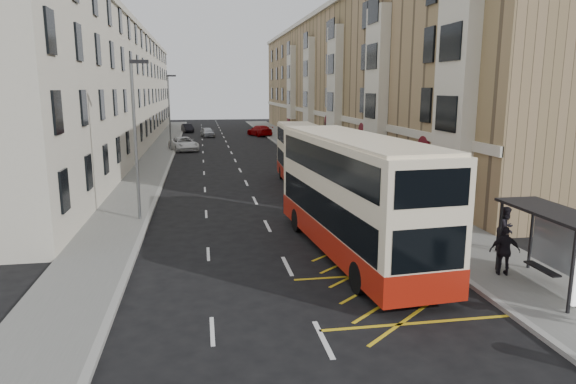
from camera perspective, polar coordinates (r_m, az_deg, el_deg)
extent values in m
plane|color=black|center=(16.46, 2.27, -12.87)|extent=(200.00, 200.00, 0.00)
cube|color=slate|center=(46.52, 4.34, 3.16)|extent=(4.00, 120.00, 0.15)
cube|color=slate|center=(45.38, -15.04, 2.59)|extent=(3.00, 120.00, 0.15)
cube|color=gray|center=(46.08, 1.92, 3.11)|extent=(0.25, 120.00, 0.15)
cube|color=gray|center=(45.26, -13.15, 2.66)|extent=(0.25, 120.00, 0.15)
cube|color=#9E815B|center=(62.84, 7.32, 12.05)|extent=(10.00, 79.00, 15.00)
cube|color=beige|center=(61.64, 2.70, 8.88)|extent=(0.18, 79.00, 0.50)
cube|color=beige|center=(62.10, 2.74, 19.08)|extent=(0.40, 79.00, 0.50)
cube|color=beige|center=(27.79, 18.21, 12.41)|extent=(0.80, 3.20, 10.00)
cube|color=beige|center=(38.83, 9.83, 12.38)|extent=(0.80, 3.20, 10.00)
cube|color=beige|center=(50.32, 5.22, 12.25)|extent=(0.80, 3.20, 10.00)
cube|color=beige|center=(62.00, 2.34, 12.14)|extent=(0.80, 3.20, 10.00)
cube|color=beige|center=(73.78, 0.37, 12.04)|extent=(0.80, 3.20, 10.00)
cube|color=#570B13|center=(31.91, 14.73, 1.94)|extent=(0.20, 1.60, 3.00)
cube|color=#570B13|center=(43.02, 8.19, 4.58)|extent=(0.20, 1.60, 3.00)
cube|color=#570B13|center=(54.50, 4.34, 6.10)|extent=(0.20, 1.60, 3.00)
cube|color=#570B13|center=(66.17, 1.83, 7.07)|extent=(0.20, 1.60, 3.00)
cube|color=#570B13|center=(77.94, 0.07, 7.75)|extent=(0.20, 1.60, 3.00)
cube|color=beige|center=(61.05, -19.74, 10.56)|extent=(9.00, 79.00, 13.00)
cube|color=beige|center=(60.77, -15.77, 16.94)|extent=(0.30, 79.00, 0.50)
cube|color=black|center=(17.48, 29.03, -7.78)|extent=(0.08, 0.08, 2.60)
cube|color=black|center=(20.42, 22.44, -4.55)|extent=(0.08, 0.08, 2.60)
cube|color=black|center=(21.12, 25.40, -4.28)|extent=(0.08, 0.08, 2.60)
cube|color=black|center=(18.95, 27.41, -1.96)|extent=(1.65, 4.25, 0.10)
cube|color=#8A969E|center=(19.65, 28.65, -5.32)|extent=(0.04, 3.60, 1.95)
cube|color=black|center=(20.13, 26.38, -7.64)|extent=(0.35, 1.60, 0.06)
cylinder|color=red|center=(20.50, 18.26, -6.52)|extent=(0.06, 0.06, 1.00)
cylinder|color=red|center=(23.29, 14.56, -4.16)|extent=(0.06, 0.06, 1.00)
cylinder|color=red|center=(26.18, 11.68, -2.30)|extent=(0.06, 0.06, 1.00)
cube|color=red|center=(23.17, 14.62, -3.02)|extent=(0.05, 6.50, 0.06)
cube|color=red|center=(23.27, 14.56, -4.05)|extent=(0.05, 6.50, 0.06)
cylinder|color=slate|center=(26.99, -16.60, 5.41)|extent=(0.16, 0.16, 8.00)
cube|color=black|center=(26.85, -16.22, 13.75)|extent=(0.90, 0.18, 0.18)
cylinder|color=slate|center=(56.82, -13.05, 8.54)|extent=(0.16, 0.16, 8.00)
cube|color=black|center=(56.75, -12.81, 12.49)|extent=(0.90, 0.18, 0.18)
cube|color=#FDEBC5|center=(20.94, 7.24, -0.14)|extent=(3.76, 12.47, 4.41)
cube|color=#A71A0C|center=(21.34, 7.13, -4.63)|extent=(3.79, 12.50, 1.01)
cube|color=black|center=(21.05, 7.21, -1.56)|extent=(3.72, 11.49, 1.23)
cube|color=black|center=(20.71, 7.34, 3.57)|extent=(3.72, 11.49, 1.12)
cube|color=#FDEBC5|center=(20.60, 7.40, 6.00)|extent=(3.61, 11.97, 0.13)
cube|color=black|center=(26.71, 2.45, 1.43)|extent=(2.37, 0.28, 1.45)
cube|color=black|center=(26.41, 2.50, 6.32)|extent=(1.96, 0.24, 0.50)
cube|color=black|center=(15.70, 15.37, -6.21)|extent=(2.37, 0.28, 1.34)
cylinder|color=black|center=(24.65, 1.06, -3.14)|extent=(0.40, 1.14, 1.12)
cylinder|color=black|center=(25.41, 6.57, -2.77)|extent=(0.40, 1.14, 1.12)
cylinder|color=black|center=(17.54, 7.90, -9.42)|extent=(0.40, 1.14, 1.12)
cylinder|color=black|center=(18.59, 15.21, -8.50)|extent=(0.40, 1.14, 1.12)
cube|color=#FDEBC5|center=(35.34, 1.68, 4.10)|extent=(2.81, 10.70, 3.81)
cube|color=#A71A0C|center=(35.56, 1.66, 1.75)|extent=(2.84, 10.73, 0.87)
cube|color=black|center=(35.40, 1.67, 3.36)|extent=(2.82, 9.85, 1.06)
cube|color=black|center=(35.21, 1.69, 6.01)|extent=(2.82, 9.85, 0.97)
cube|color=#FDEBC5|center=(35.14, 1.70, 7.25)|extent=(2.70, 10.27, 0.12)
cube|color=black|center=(40.58, 0.49, 4.48)|extent=(2.05, 0.16, 1.25)
cube|color=black|center=(40.39, 0.50, 7.27)|extent=(1.69, 0.14, 0.43)
cube|color=black|center=(30.25, 3.25, 2.05)|extent=(2.05, 0.16, 1.16)
cylinder|color=black|center=(38.78, -0.72, 2.13)|extent=(0.31, 0.97, 0.97)
cylinder|color=black|center=(39.09, 2.46, 2.20)|extent=(0.31, 0.97, 0.97)
cylinder|color=black|center=(32.15, 0.69, 0.18)|extent=(0.31, 0.97, 0.97)
cylinder|color=black|center=(32.52, 4.50, 0.28)|extent=(0.31, 0.97, 0.97)
imported|color=black|center=(23.06, 23.06, -3.77)|extent=(1.14, 1.06, 1.86)
imported|color=black|center=(20.08, 22.95, -6.05)|extent=(1.14, 0.75, 1.79)
imported|color=white|center=(57.92, -11.51, 5.27)|extent=(3.77, 5.78, 1.48)
imported|color=#B7BBC0|center=(73.73, -8.94, 6.59)|extent=(2.19, 4.12, 1.34)
imported|color=black|center=(82.10, -11.11, 6.99)|extent=(2.15, 4.15, 1.30)
imported|color=#8E0002|center=(74.30, -3.16, 6.82)|extent=(3.65, 5.69, 1.53)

